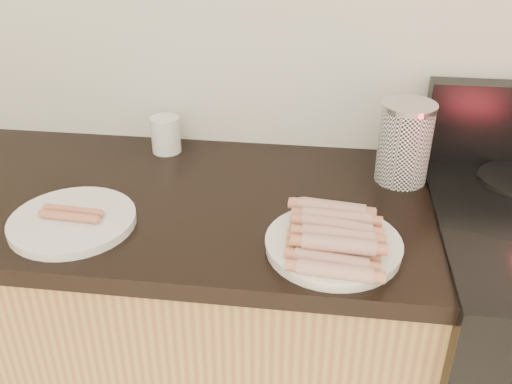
# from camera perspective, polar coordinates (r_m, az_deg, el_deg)

# --- Properties ---
(cabinet_base) EXTENTS (2.20, 0.59, 0.86)m
(cabinet_base) POSITION_cam_1_polar(r_m,az_deg,el_deg) (1.79, -23.73, -12.40)
(cabinet_base) COLOR #B38942
(cabinet_base) RESTS_ON floor
(main_plate) EXTENTS (0.34, 0.34, 0.02)m
(main_plate) POSITION_cam_1_polar(r_m,az_deg,el_deg) (1.13, 7.72, -5.41)
(main_plate) COLOR white
(main_plate) RESTS_ON counter_slab
(side_plate) EXTENTS (0.34, 0.34, 0.02)m
(side_plate) POSITION_cam_1_polar(r_m,az_deg,el_deg) (1.26, -17.87, -2.78)
(side_plate) COLOR white
(side_plate) RESTS_ON counter_slab
(hotdog_pile) EXTENTS (0.14, 0.27, 0.05)m
(hotdog_pile) POSITION_cam_1_polar(r_m,az_deg,el_deg) (1.11, 7.83, -4.03)
(hotdog_pile) COLOR #A4382A
(hotdog_pile) RESTS_ON main_plate
(plain_sausages) EXTENTS (0.12, 0.05, 0.02)m
(plain_sausages) POSITION_cam_1_polar(r_m,az_deg,el_deg) (1.25, -18.00, -2.06)
(plain_sausages) COLOR #D37B4D
(plain_sausages) RESTS_ON side_plate
(canister) EXTENTS (0.13, 0.13, 0.19)m
(canister) POSITION_cam_1_polar(r_m,az_deg,el_deg) (1.38, 14.63, 4.80)
(canister) COLOR white
(canister) RESTS_ON counter_slab
(mug) EXTENTS (0.08, 0.08, 0.09)m
(mug) POSITION_cam_1_polar(r_m,az_deg,el_deg) (1.51, -9.02, 5.70)
(mug) COLOR white
(mug) RESTS_ON counter_slab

